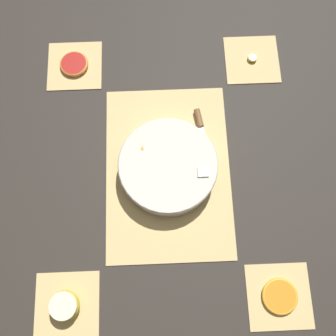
% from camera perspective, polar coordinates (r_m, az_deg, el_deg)
% --- Properties ---
extents(ground_plane, '(6.00, 6.00, 0.00)m').
position_cam_1_polar(ground_plane, '(1.11, -0.00, -0.47)').
color(ground_plane, '#2D2823').
extents(bamboo_mat_center, '(0.51, 0.35, 0.01)m').
position_cam_1_polar(bamboo_mat_center, '(1.11, -0.00, -0.42)').
color(bamboo_mat_center, '#D6B775').
rests_on(bamboo_mat_center, ground_plane).
extents(coaster_mat_near_left, '(0.16, 0.16, 0.01)m').
position_cam_1_polar(coaster_mat_near_left, '(1.28, -13.39, 14.26)').
color(coaster_mat_near_left, '#D6B775').
rests_on(coaster_mat_near_left, ground_plane).
extents(coaster_mat_near_right, '(0.16, 0.16, 0.01)m').
position_cam_1_polar(coaster_mat_near_right, '(1.10, -14.45, -18.72)').
color(coaster_mat_near_right, '#D6B775').
rests_on(coaster_mat_near_right, ground_plane).
extents(coaster_mat_far_left, '(0.16, 0.16, 0.01)m').
position_cam_1_polar(coaster_mat_far_left, '(1.28, 12.08, 15.16)').
color(coaster_mat_far_left, '#D6B775').
rests_on(coaster_mat_far_left, ground_plane).
extents(coaster_mat_far_right, '(0.16, 0.16, 0.01)m').
position_cam_1_polar(coaster_mat_far_right, '(1.10, 15.82, -17.48)').
color(coaster_mat_far_right, '#D6B775').
rests_on(coaster_mat_far_right, ground_plane).
extents(fruit_salad_bowl, '(0.27, 0.27, 0.07)m').
position_cam_1_polar(fruit_salad_bowl, '(1.07, 0.00, 0.16)').
color(fruit_salad_bowl, silver).
rests_on(fruit_salad_bowl, bamboo_mat_center).
extents(paring_knife, '(0.14, 0.04, 0.02)m').
position_cam_1_polar(paring_knife, '(1.15, 4.57, 6.88)').
color(paring_knife, silver).
rests_on(paring_knife, bamboo_mat_center).
extents(apple_half, '(0.08, 0.08, 0.04)m').
position_cam_1_polar(apple_half, '(1.07, -14.78, -18.75)').
color(apple_half, gold).
rests_on(apple_half, coaster_mat_near_right).
extents(orange_slice_whole, '(0.09, 0.09, 0.01)m').
position_cam_1_polar(orange_slice_whole, '(1.10, 15.93, -17.48)').
color(orange_slice_whole, orange).
rests_on(orange_slice_whole, coaster_mat_far_right).
extents(banana_coin_single, '(0.03, 0.03, 0.01)m').
position_cam_1_polar(banana_coin_single, '(1.28, 12.15, 15.33)').
color(banana_coin_single, '#F4EABC').
rests_on(banana_coin_single, coaster_mat_far_left).
extents(grapefruit_slice, '(0.09, 0.09, 0.01)m').
position_cam_1_polar(grapefruit_slice, '(1.27, -13.48, 14.47)').
color(grapefruit_slice, '#B2231E').
rests_on(grapefruit_slice, coaster_mat_near_left).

